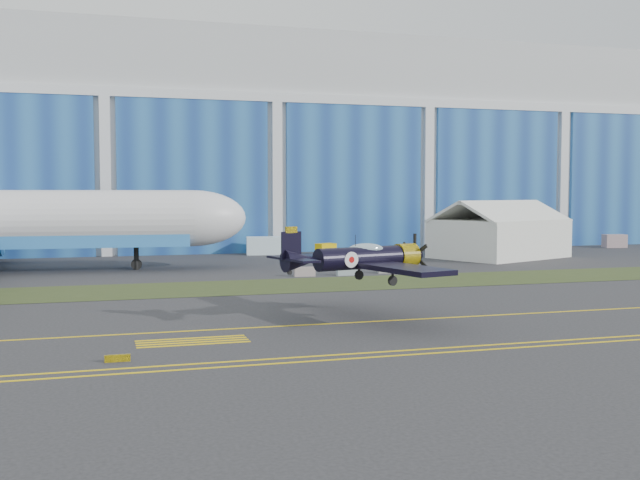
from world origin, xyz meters
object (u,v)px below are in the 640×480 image
object	(u,v)px
tent	(499,229)
shipping_container	(267,246)
tug	(326,249)
warbird	(360,258)

from	to	relation	value
tent	shipping_container	xyz separation A→B (m)	(-26.59, 12.29, -2.39)
shipping_container	tug	world-z (taller)	shipping_container
warbird	shipping_container	distance (m)	50.02
tent	tug	xyz separation A→B (m)	(-19.25, 10.40, -2.83)
tent	tug	size ratio (longest dim) A/B	7.53
tug	warbird	bearing A→B (deg)	-125.41
tug	tent	bearing A→B (deg)	-49.53
warbird	tug	size ratio (longest dim) A/B	6.79
shipping_container	tug	distance (m)	7.59
warbird	tent	bearing A→B (deg)	35.40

